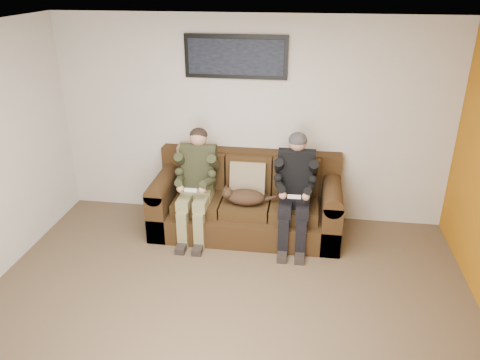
% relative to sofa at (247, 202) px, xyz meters
% --- Properties ---
extents(floor, '(5.00, 5.00, 0.00)m').
position_rel_sofa_xyz_m(floor, '(-0.01, -1.83, -0.36)').
color(floor, brown).
rests_on(floor, ground).
extents(ceiling, '(5.00, 5.00, 0.00)m').
position_rel_sofa_xyz_m(ceiling, '(-0.01, -1.83, 2.24)').
color(ceiling, silver).
rests_on(ceiling, ground).
extents(wall_back, '(5.00, 0.00, 5.00)m').
position_rel_sofa_xyz_m(wall_back, '(-0.01, 0.42, 0.94)').
color(wall_back, beige).
rests_on(wall_back, ground).
extents(sofa, '(2.31, 1.00, 0.94)m').
position_rel_sofa_xyz_m(sofa, '(0.00, 0.00, 0.00)').
color(sofa, '#372210').
rests_on(sofa, ground).
extents(throw_pillow, '(0.44, 0.21, 0.44)m').
position_rel_sofa_xyz_m(throw_pillow, '(0.00, 0.04, 0.31)').
color(throw_pillow, '#8A775A').
rests_on(throw_pillow, sofa).
extents(throw_blanket, '(0.47, 0.23, 0.08)m').
position_rel_sofa_xyz_m(throw_blanket, '(-0.70, 0.29, 0.59)').
color(throw_blanket, '#BEAA8C').
rests_on(throw_blanket, sofa).
extents(person_left, '(0.51, 0.87, 1.32)m').
position_rel_sofa_xyz_m(person_left, '(-0.60, -0.19, 0.39)').
color(person_left, '#847E52').
rests_on(person_left, sofa).
extents(person_right, '(0.51, 0.86, 1.33)m').
position_rel_sofa_xyz_m(person_right, '(0.60, -0.19, 0.39)').
color(person_right, black).
rests_on(person_right, sofa).
extents(cat, '(0.66, 0.26, 0.24)m').
position_rel_sofa_xyz_m(cat, '(-0.01, -0.26, 0.21)').
color(cat, '#442C1A').
rests_on(cat, sofa).
extents(framed_poster, '(1.25, 0.05, 0.52)m').
position_rel_sofa_xyz_m(framed_poster, '(-0.20, 0.38, 1.74)').
color(framed_poster, black).
rests_on(framed_poster, wall_back).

